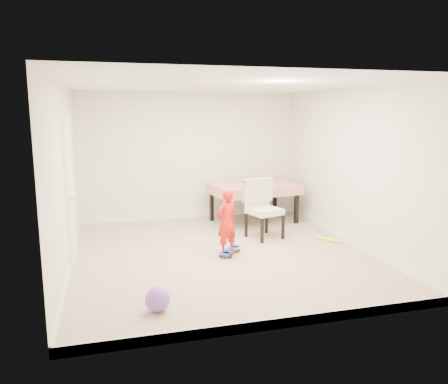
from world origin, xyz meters
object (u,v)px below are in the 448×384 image
object	(u,v)px
dining_table	(254,203)
dining_chair	(265,209)
balloon	(157,300)
child	(226,224)
skateboard	(230,252)

from	to	relation	value
dining_table	dining_chair	size ratio (longest dim) A/B	1.61
dining_table	balloon	world-z (taller)	dining_table
dining_chair	child	size ratio (longest dim) A/B	1.02
child	balloon	size ratio (longest dim) A/B	3.65
dining_chair	child	world-z (taller)	dining_chair
balloon	child	bearing A→B (deg)	52.71
dining_table	balloon	bearing A→B (deg)	-131.64
skateboard	child	xyz separation A→B (m)	(-0.07, -0.07, 0.47)
dining_table	balloon	size ratio (longest dim) A/B	5.97
dining_chair	child	xyz separation A→B (m)	(-0.92, -0.80, -0.01)
balloon	dining_table	bearing A→B (deg)	56.69
child	balloon	xyz separation A→B (m)	(-1.24, -1.63, -0.37)
dining_chair	dining_table	bearing A→B (deg)	62.96
dining_table	dining_chair	world-z (taller)	dining_chair
dining_table	child	xyz separation A→B (m)	(-1.10, -1.94, 0.12)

